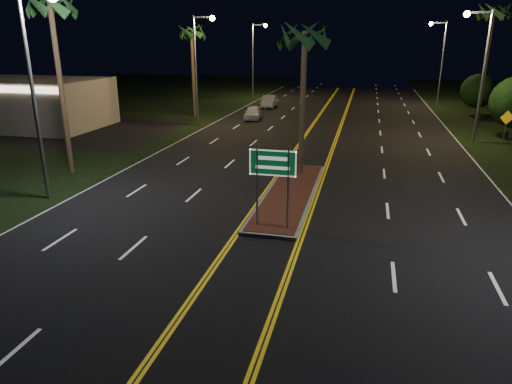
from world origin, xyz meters
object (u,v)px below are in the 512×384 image
(streetlight_right_far, at_px, (439,54))
(commercial_building, at_px, (15,103))
(streetlight_left_mid, at_px, (200,58))
(streetlight_left_far, at_px, (256,52))
(streetlight_right_mid, at_px, (479,62))
(palm_left_far, at_px, (191,32))
(palm_right_far, at_px, (493,13))
(car_near, at_px, (253,111))
(palm_left_near, at_px, (50,6))
(warning_sign, at_px, (506,122))
(shrub_far, at_px, (478,91))
(palm_median, at_px, (305,36))
(car_far, at_px, (269,100))
(median_island, at_px, (290,194))
(highway_sign, at_px, (273,171))
(streetlight_left_near, at_px, (38,75))

(streetlight_right_far, bearing_deg, commercial_building, -148.99)
(streetlight_left_mid, height_order, streetlight_left_far, same)
(streetlight_left_far, distance_m, streetlight_right_mid, 30.57)
(palm_left_far, distance_m, palm_right_far, 25.72)
(car_near, bearing_deg, palm_left_near, -112.90)
(palm_left_far, bearing_deg, warning_sign, -12.97)
(shrub_far, bearing_deg, streetlight_left_mid, -153.82)
(streetlight_right_mid, bearing_deg, streetlight_left_mid, 174.62)
(commercial_building, distance_m, palm_left_far, 16.47)
(streetlight_left_far, height_order, streetlight_right_far, same)
(palm_median, bearing_deg, shrub_far, 61.58)
(car_far, bearing_deg, palm_right_far, -22.52)
(median_island, bearing_deg, highway_sign, -90.00)
(palm_left_far, xyz_separation_m, warning_sign, (25.80, -5.94, -6.22))
(streetlight_right_mid, xyz_separation_m, palm_median, (-10.61, -11.50, 1.62))
(median_island, distance_m, warning_sign, 19.95)
(streetlight_right_mid, bearing_deg, palm_median, -132.70)
(streetlight_left_far, relative_size, warning_sign, 3.81)
(streetlight_left_far, bearing_deg, commercial_building, -122.65)
(streetlight_left_near, distance_m, streetlight_left_mid, 20.00)
(palm_right_far, height_order, car_near, palm_right_far)
(highway_sign, height_order, streetlight_right_mid, streetlight_right_mid)
(streetlight_left_near, bearing_deg, palm_right_far, 48.00)
(car_near, height_order, car_far, car_far)
(commercial_building, distance_m, streetlight_right_far, 42.88)
(streetlight_left_mid, bearing_deg, shrub_far, 26.18)
(median_island, xyz_separation_m, shrub_far, (13.80, 29.00, 2.25))
(streetlight_left_near, relative_size, car_near, 2.07)
(car_near, xyz_separation_m, car_far, (-0.27, 8.46, 0.02))
(streetlight_right_mid, bearing_deg, palm_right_far, 74.71)
(streetlight_right_mid, xyz_separation_m, streetlight_right_far, (0.00, 20.00, 0.00))
(median_island, xyz_separation_m, palm_left_near, (-12.50, 1.00, 8.60))
(streetlight_left_far, distance_m, palm_left_far, 16.28)
(car_far, bearing_deg, commercial_building, -142.58)
(commercial_building, relative_size, streetlight_right_far, 1.67)
(car_far, bearing_deg, streetlight_left_far, 109.72)
(commercial_building, bearing_deg, streetlight_left_far, 57.35)
(shrub_far, bearing_deg, highway_sign, -112.57)
(streetlight_left_mid, bearing_deg, car_far, 75.43)
(palm_right_far, bearing_deg, streetlight_left_near, -132.00)
(streetlight_left_mid, distance_m, streetlight_left_far, 20.00)
(car_near, bearing_deg, palm_median, -76.03)
(palm_median, xyz_separation_m, palm_left_near, (-12.50, -2.50, 1.40))
(streetlight_left_far, bearing_deg, median_island, -74.00)
(highway_sign, xyz_separation_m, car_far, (-7.33, 33.83, -1.66))
(palm_left_far, relative_size, car_near, 2.02)
(palm_right_far, relative_size, shrub_far, 2.60)
(palm_left_far, relative_size, car_far, 1.98)
(streetlight_left_near, xyz_separation_m, streetlight_left_mid, (0.00, 20.00, 0.00))
(palm_median, distance_m, shrub_far, 29.41)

